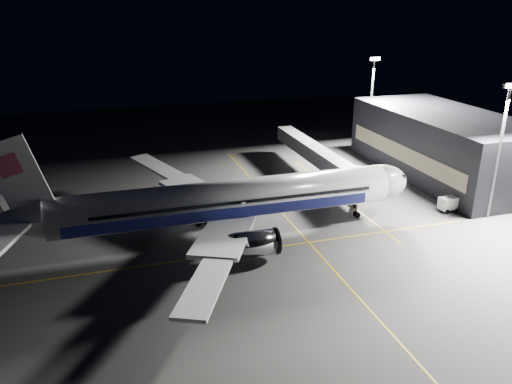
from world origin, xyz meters
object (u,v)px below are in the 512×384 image
object	(u,v)px
floodlight_mast_south	(501,140)
service_truck	(452,203)
airliner	(220,201)
safety_cone_a	(174,218)
safety_cone_b	(209,198)
safety_cone_c	(230,220)
floodlight_mast_north	(372,97)
baggage_tug	(183,198)
jet_bridge	(319,156)

from	to	relation	value
floodlight_mast_south	service_truck	distance (m)	12.41
airliner	safety_cone_a	bearing A→B (deg)	126.76
safety_cone_b	safety_cone_c	size ratio (longest dim) A/B	0.95
floodlight_mast_north	baggage_tug	world-z (taller)	floodlight_mast_north
baggage_tug	safety_cone_a	world-z (taller)	baggage_tug
airliner	floodlight_mast_north	world-z (taller)	floodlight_mast_north
jet_bridge	service_truck	world-z (taller)	jet_bridge
jet_bridge	floodlight_mast_north	world-z (taller)	floodlight_mast_north
jet_bridge	safety_cone_a	size ratio (longest dim) A/B	63.61
baggage_tug	safety_cone_b	bearing A→B (deg)	6.19
baggage_tug	safety_cone_a	xyz separation A→B (m)	(-2.29, -6.00, -0.63)
floodlight_mast_north	safety_cone_a	xyz separation A→B (m)	(-46.70, -24.46, -12.10)
airliner	safety_cone_b	xyz separation A→B (m)	(1.14, 14.00, -4.86)
jet_bridge	safety_cone_b	distance (m)	22.72
floodlight_mast_north	safety_cone_c	world-z (taller)	floodlight_mast_north
airliner	baggage_tug	size ratio (longest dim) A/B	22.97
jet_bridge	safety_cone_c	world-z (taller)	jet_bridge
floodlight_mast_north	floodlight_mast_south	world-z (taller)	same
service_truck	safety_cone_b	distance (m)	39.64
safety_cone_a	safety_cone_b	distance (m)	9.36
safety_cone_a	safety_cone_c	xyz separation A→B (m)	(7.96, -3.53, 0.05)
baggage_tug	safety_cone_b	world-z (taller)	baggage_tug
service_truck	safety_cone_c	bearing A→B (deg)	163.69
airliner	floodlight_mast_south	distance (m)	42.13
service_truck	safety_cone_b	bearing A→B (deg)	149.58
jet_bridge	floodlight_mast_south	xyz separation A→B (m)	(18.00, -24.07, 7.79)
safety_cone_b	safety_cone_c	world-z (taller)	safety_cone_c
safety_cone_a	safety_cone_c	distance (m)	8.70
jet_bridge	safety_cone_b	bearing A→B (deg)	-169.53
service_truck	safety_cone_c	size ratio (longest dim) A/B	7.23
airliner	floodlight_mast_south	xyz separation A→B (m)	(41.08, -6.01, 7.21)
airliner	jet_bridge	size ratio (longest dim) A/B	1.79
service_truck	baggage_tug	xyz separation A→B (m)	(-40.74, 15.48, -0.33)
safety_cone_a	baggage_tug	bearing A→B (deg)	69.07
floodlight_mast_north	airliner	bearing A→B (deg)	-142.09
jet_bridge	baggage_tug	world-z (taller)	jet_bridge
floodlight_mast_south	baggage_tug	size ratio (longest dim) A/B	7.73
floodlight_mast_north	floodlight_mast_south	xyz separation A→B (m)	(0.00, -38.00, 0.00)
jet_bridge	floodlight_mast_south	world-z (taller)	floodlight_mast_south
safety_cone_b	airliner	bearing A→B (deg)	-94.64
floodlight_mast_south	safety_cone_c	xyz separation A→B (m)	(-38.74, 10.01, -12.05)
floodlight_mast_south	service_truck	bearing A→B (deg)	132.02
service_truck	safety_cone_a	world-z (taller)	service_truck
safety_cone_c	baggage_tug	bearing A→B (deg)	120.72
safety_cone_b	floodlight_mast_north	bearing A→B (deg)	24.24
service_truck	safety_cone_a	bearing A→B (deg)	160.90
airliner	service_truck	world-z (taller)	airliner
jet_bridge	safety_cone_c	size ratio (longest dim) A/B	53.28
airliner	floodlight_mast_south	size ratio (longest dim) A/B	2.97
safety_cone_b	baggage_tug	bearing A→B (deg)	-173.95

